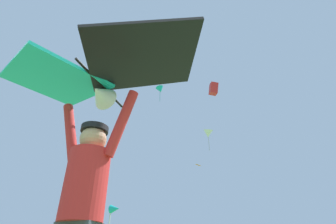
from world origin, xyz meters
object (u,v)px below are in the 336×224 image
marker_flag (114,214)px  distant_kite_yellow_high_right (171,65)px  kite_flyer_person (82,206)px  distant_kite_orange_mid_right (198,165)px  distant_kite_white_low_right (208,134)px  distant_kite_teal_low_left (160,90)px  held_stunt_kite (97,75)px  distant_kite_red_mid_left (213,89)px

marker_flag → distant_kite_yellow_high_right: bearing=100.8°
distant_kite_yellow_high_right → marker_flag: 18.21m
kite_flyer_person → distant_kite_yellow_high_right: distant_kite_yellow_high_right is taller
distant_kite_orange_mid_right → distant_kite_white_low_right: bearing=-41.7°
distant_kite_white_low_right → marker_flag: size_ratio=1.52×
kite_flyer_person → distant_kite_teal_low_left: (-9.21, 23.40, 19.08)m
distant_kite_teal_low_left → marker_flag: size_ratio=1.14×
distant_kite_yellow_high_right → held_stunt_kite: bearing=-72.8°
distant_kite_yellow_high_right → distant_kite_teal_low_left: size_ratio=0.34×
kite_flyer_person → distant_kite_red_mid_left: 18.24m
kite_flyer_person → distant_kite_teal_low_left: size_ratio=0.82×
distant_kite_orange_mid_right → distant_kite_yellow_high_right: bearing=-83.9°
marker_flag → distant_kite_orange_mid_right: bearing=98.1°
distant_kite_white_low_right → distant_kite_red_mid_left: distant_kite_white_low_right is taller
held_stunt_kite → distant_kite_yellow_high_right: distant_kite_yellow_high_right is taller
distant_kite_yellow_high_right → distant_kite_teal_low_left: (-4.36, 7.80, 3.55)m
kite_flyer_person → distant_kite_orange_mid_right: size_ratio=2.68×
distant_kite_yellow_high_right → distant_kite_white_low_right: 12.76m
distant_kite_teal_low_left → marker_flag: distant_kite_teal_low_left is taller
held_stunt_kite → distant_kite_orange_mid_right: 32.29m
distant_kite_yellow_high_right → distant_kite_white_low_right: size_ratio=0.26×
distant_kite_orange_mid_right → distant_kite_teal_low_left: distant_kite_teal_low_left is taller
held_stunt_kite → distant_kite_teal_low_left: distant_kite_teal_low_left is taller
distant_kite_orange_mid_right → distant_kite_teal_low_left: bearing=-112.9°
held_stunt_kite → distant_kite_orange_mid_right: size_ratio=3.10×
kite_flyer_person → held_stunt_kite: bearing=-88.8°
distant_kite_yellow_high_right → distant_kite_teal_low_left: bearing=119.2°
distant_kite_red_mid_left → distant_kite_teal_low_left: bearing=132.4°
distant_kite_yellow_high_right → distant_kite_orange_mid_right: (-1.55, 14.46, -4.73)m
held_stunt_kite → distant_kite_orange_mid_right: (-6.41, 30.16, 9.60)m
distant_kite_red_mid_left → marker_flag: (-1.81, -9.40, -10.27)m
distant_kite_yellow_high_right → distant_kite_teal_low_left: distant_kite_teal_low_left is taller
distant_kite_yellow_high_right → distant_kite_orange_mid_right: bearing=96.1°
distant_kite_yellow_high_right → distant_kite_orange_mid_right: 15.29m
held_stunt_kite → distant_kite_yellow_high_right: 21.80m
kite_flyer_person → distant_kite_teal_low_left: bearing=111.5°
held_stunt_kite → marker_flag: (-2.85, 5.13, -0.37)m
distant_kite_teal_low_left → distant_kite_white_low_right: bearing=45.4°
distant_kite_white_low_right → distant_kite_orange_mid_right: bearing=138.3°
kite_flyer_person → held_stunt_kite: (0.00, -0.10, 1.20)m
held_stunt_kite → distant_kite_white_low_right: (-4.40, 28.38, 12.95)m
distant_kite_red_mid_left → distant_kite_yellow_high_right: bearing=163.1°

